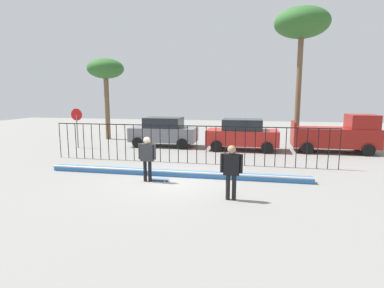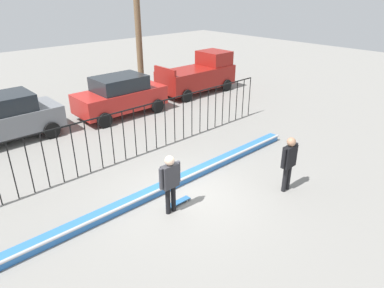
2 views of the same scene
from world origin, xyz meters
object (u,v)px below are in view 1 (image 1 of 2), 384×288
object	(u,v)px
skateboarder	(147,155)
skateboard	(159,179)
stop_sign	(77,123)
palm_tree_tall	(302,25)
camera_operator	(231,167)
parked_car_red	(242,134)
pickup_truck	(338,135)
palm_tree_short	(106,71)
parked_car_gray	(164,132)

from	to	relation	value
skateboarder	skateboard	size ratio (longest dim) A/B	2.18
stop_sign	palm_tree_tall	world-z (taller)	palm_tree_tall
skateboarder	skateboard	distance (m)	1.08
camera_operator	parked_car_red	size ratio (longest dim) A/B	0.41
parked_car_red	pickup_truck	bearing A→B (deg)	3.36
camera_operator	palm_tree_short	size ratio (longest dim) A/B	0.29
camera_operator	palm_tree_tall	world-z (taller)	palm_tree_tall
camera_operator	parked_car_red	world-z (taller)	parked_car_red
camera_operator	palm_tree_short	distance (m)	16.52
stop_sign	palm_tree_tall	xyz separation A→B (m)	(13.91, 4.63, 6.29)
palm_tree_short	parked_car_gray	bearing A→B (deg)	-25.46
skateboarder	stop_sign	xyz separation A→B (m)	(-7.01, 6.62, 0.57)
parked_car_gray	stop_sign	xyz separation A→B (m)	(-5.22, -1.66, 0.64)
palm_tree_short	stop_sign	bearing A→B (deg)	-90.74
skateboard	pickup_truck	distance (m)	11.67
parked_car_gray	pickup_truck	bearing A→B (deg)	2.32
skateboarder	palm_tree_tall	xyz separation A→B (m)	(6.90, 11.25, 6.85)
palm_tree_tall	camera_operator	bearing A→B (deg)	-105.59
camera_operator	parked_car_red	bearing A→B (deg)	-64.90
camera_operator	pickup_truck	xyz separation A→B (m)	(5.51, 9.66, -0.02)
stop_sign	camera_operator	bearing A→B (deg)	-38.17
parked_car_red	stop_sign	size ratio (longest dim) A/B	1.72
skateboard	camera_operator	xyz separation A→B (m)	(2.94, -1.67, 1.00)
skateboarder	pickup_truck	size ratio (longest dim) A/B	0.37
pickup_truck	palm_tree_tall	distance (m)	7.78
camera_operator	palm_tree_tall	size ratio (longest dim) A/B	0.20
parked_car_gray	palm_tree_short	size ratio (longest dim) A/B	0.71
parked_car_red	palm_tree_short	size ratio (longest dim) A/B	0.71
skateboard	parked_car_red	size ratio (longest dim) A/B	0.19
palm_tree_tall	parked_car_red	bearing A→B (deg)	-136.28
stop_sign	skateboard	bearing A→B (deg)	-41.13
stop_sign	palm_tree_tall	distance (m)	15.95
parked_car_red	camera_operator	bearing A→B (deg)	-89.79
skateboarder	camera_operator	bearing A→B (deg)	-53.90
camera_operator	stop_sign	bearing A→B (deg)	-13.18
camera_operator	stop_sign	world-z (taller)	stop_sign
skateboarder	parked_car_red	distance (m)	8.50
parked_car_red	pickup_truck	xyz separation A→B (m)	(5.52, 0.31, 0.06)
parked_car_gray	pickup_truck	xyz separation A→B (m)	(10.64, -0.13, 0.06)
parked_car_gray	skateboard	bearing A→B (deg)	-71.86
skateboard	parked_car_gray	bearing A→B (deg)	83.04
skateboard	palm_tree_tall	xyz separation A→B (m)	(6.50, 11.10, 7.84)
stop_sign	palm_tree_short	bearing A→B (deg)	89.26
palm_tree_tall	palm_tree_short	world-z (taller)	palm_tree_tall
palm_tree_tall	skateboarder	bearing A→B (deg)	-121.51
camera_operator	pickup_truck	size ratio (longest dim) A/B	0.38
camera_operator	parked_car_gray	size ratio (longest dim) A/B	0.41
parked_car_gray	palm_tree_short	world-z (taller)	palm_tree_short
skateboard	pickup_truck	size ratio (longest dim) A/B	0.17
skateboarder	stop_sign	distance (m)	9.66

